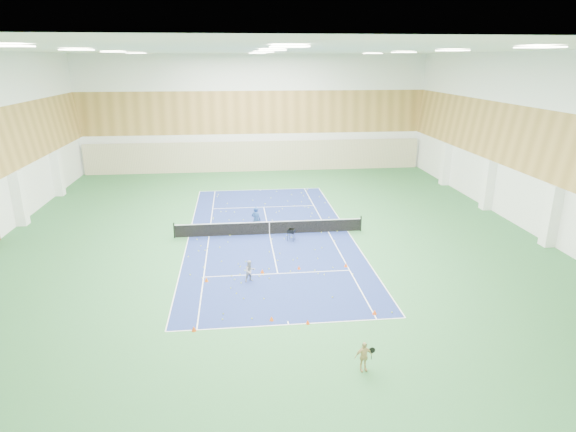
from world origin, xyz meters
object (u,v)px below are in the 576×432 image
at_px(child_apron, 364,356).
at_px(tennis_net, 269,227).
at_px(ball_cart, 291,235).
at_px(coach, 256,220).
at_px(child_court, 250,271).

bearing_deg(child_apron, tennis_net, 89.08).
relative_size(tennis_net, ball_cart, 15.79).
bearing_deg(tennis_net, child_apron, -80.86).
bearing_deg(child_apron, ball_cart, 84.55).
bearing_deg(ball_cart, coach, 163.18).
bearing_deg(coach, ball_cart, 163.43).
distance_m(child_apron, ball_cart, 14.25).
bearing_deg(coach, child_apron, 125.98).
height_order(tennis_net, coach, coach).
bearing_deg(child_court, coach, 62.20).
xyz_separation_m(child_apron, ball_cart, (-1.14, 14.20, -0.21)).
bearing_deg(tennis_net, child_court, -102.30).
height_order(coach, child_court, coach).
height_order(tennis_net, child_apron, child_apron).
bearing_deg(coach, tennis_net, 169.66).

